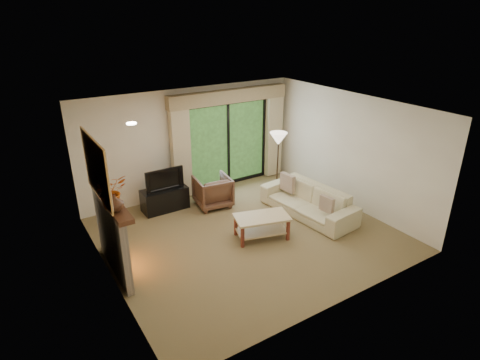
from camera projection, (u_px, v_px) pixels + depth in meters
floor at (248, 234)px, 8.19m from camera, size 5.50×5.50×0.00m
ceiling at (249, 109)px, 7.17m from camera, size 5.50×5.50×0.00m
wall_back at (191, 142)px, 9.63m from camera, size 5.00×0.00×5.00m
wall_front at (344, 232)px, 5.74m from camera, size 5.00×0.00×5.00m
wall_left at (103, 211)px, 6.33m from camera, size 0.00×5.00×5.00m
wall_right at (350, 151)px, 9.03m from camera, size 0.00×5.00×5.00m
fireplace at (112, 237)px, 6.78m from camera, size 0.24×1.70×1.37m
mirror at (97, 168)px, 6.25m from camera, size 0.07×1.45×1.02m
sliding_door at (228, 144)px, 10.16m from camera, size 2.26×0.10×2.16m
curtain_left at (181, 150)px, 9.37m from camera, size 0.45×0.18×2.35m
curtain_right at (273, 133)px, 10.70m from camera, size 0.45×0.18×2.35m
cornice at (229, 96)px, 9.61m from camera, size 3.20×0.24×0.32m
media_console at (165, 199)px, 9.12m from camera, size 1.03×0.47×0.51m
tv at (163, 178)px, 8.92m from camera, size 0.88×0.12×0.51m
armchair at (213, 191)px, 9.27m from camera, size 0.86×0.88×0.72m
sofa at (308, 201)px, 8.87m from camera, size 1.10×2.32×0.65m
pillow_near at (327, 204)px, 8.25m from camera, size 0.12×0.35×0.34m
pillow_far at (287, 183)px, 9.25m from camera, size 0.15×0.41×0.41m
coffee_table at (262, 227)px, 7.99m from camera, size 1.19×0.86×0.48m
floor_lamp at (277, 164)px, 9.73m from camera, size 0.47×0.47×1.57m
vase at (115, 203)px, 6.13m from camera, size 0.33×0.33×0.28m
branches at (111, 191)px, 6.21m from camera, size 0.55×0.50×0.53m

